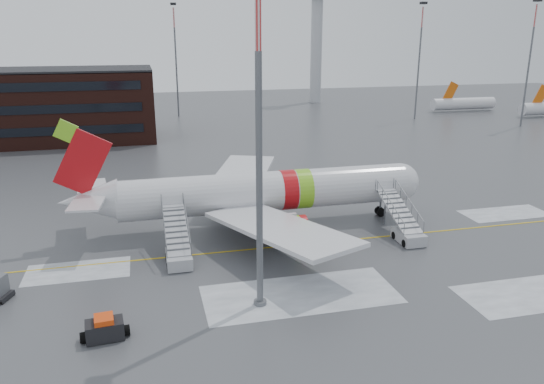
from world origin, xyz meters
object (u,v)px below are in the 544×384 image
object	(u,v)px
airliner	(257,193)
pushback_tug	(285,237)
airstair_fwd	(405,228)
baggage_tractor	(105,329)
airstair_aft	(178,249)
light_mast_near	(259,145)

from	to	relation	value
airliner	pushback_tug	size ratio (longest dim) A/B	12.56
airliner	airstair_fwd	bearing A→B (deg)	-27.92
airstair_fwd	baggage_tractor	bearing A→B (deg)	-157.53
airliner	airstair_aft	xyz separation A→B (m)	(-8.16, -6.54, -2.35)
airstair_fwd	pushback_tug	world-z (taller)	airstair_fwd
airstair_fwd	light_mast_near	bearing A→B (deg)	-150.71
airstair_aft	airstair_fwd	bearing A→B (deg)	0.00
airstair_aft	pushback_tug	xyz separation A→B (m)	(9.59, 1.50, -0.44)
airliner	airstair_fwd	distance (m)	14.16
airstair_fwd	light_mast_near	xyz separation A→B (m)	(-15.52, -8.71, 10.23)
airliner	baggage_tractor	world-z (taller)	airliner
airliner	baggage_tractor	size ratio (longest dim) A/B	11.65
airstair_fwd	airstair_aft	bearing A→B (deg)	180.00
airstair_aft	baggage_tractor	xyz separation A→B (m)	(-5.26, -10.65, -0.41)
airliner	light_mast_near	size ratio (longest dim) A/B	1.62
airstair_fwd	airstair_aft	size ratio (longest dim) A/B	1.00
pushback_tug	baggage_tractor	world-z (taller)	baggage_tractor
light_mast_near	baggage_tractor	bearing A→B (deg)	-169.24
airliner	light_mast_near	bearing A→B (deg)	-101.80
baggage_tractor	light_mast_near	bearing A→B (deg)	10.76
pushback_tug	light_mast_near	bearing A→B (deg)	-114.34
airstair_fwd	airstair_aft	distance (m)	20.49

